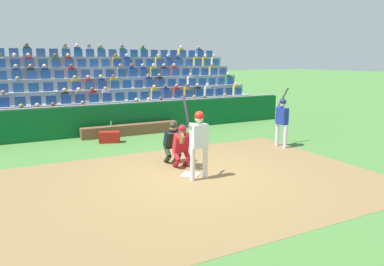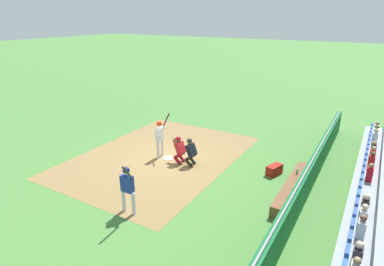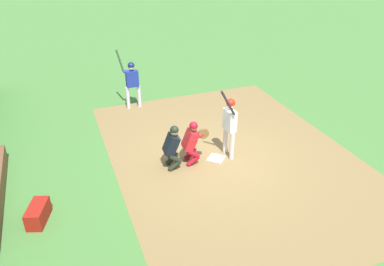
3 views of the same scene
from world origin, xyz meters
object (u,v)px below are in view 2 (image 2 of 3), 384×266
(equipment_duffel_bag, at_px, (274,170))
(on_deck_batter, at_px, (127,185))
(batter_at_plate, at_px, (160,135))
(water_bottle_on_bench, at_px, (297,171))
(home_plate_umpire, at_px, (191,150))
(home_plate_marker, at_px, (168,158))
(catcher_crouching, at_px, (179,148))
(dugout_bench, at_px, (291,187))

(equipment_duffel_bag, bearing_deg, on_deck_batter, 166.30)
(batter_at_plate, height_order, water_bottle_on_bench, batter_at_plate)
(batter_at_plate, relative_size, home_plate_umpire, 1.70)
(home_plate_marker, bearing_deg, catcher_crouching, -95.84)
(home_plate_marker, distance_m, dugout_bench, 5.85)
(home_plate_marker, relative_size, on_deck_batter, 0.21)
(home_plate_umpire, xyz_separation_m, water_bottle_on_bench, (0.68, -4.56, -0.16))
(catcher_crouching, xyz_separation_m, equipment_duffel_bag, (1.05, -4.13, -0.51))
(equipment_duffel_bag, bearing_deg, dugout_bench, -120.00)
(dugout_bench, xyz_separation_m, on_deck_batter, (-4.18, 4.43, 0.85))
(water_bottle_on_bench, bearing_deg, dugout_bench, 179.07)
(water_bottle_on_bench, distance_m, on_deck_batter, 6.70)
(batter_at_plate, height_order, home_plate_umpire, batter_at_plate)
(catcher_crouching, height_order, water_bottle_on_bench, catcher_crouching)
(batter_at_plate, distance_m, catcher_crouching, 1.18)
(dugout_bench, relative_size, on_deck_batter, 1.95)
(equipment_duffel_bag, bearing_deg, batter_at_plate, 120.08)
(dugout_bench, relative_size, water_bottle_on_bench, 19.78)
(water_bottle_on_bench, relative_size, on_deck_batter, 0.10)
(home_plate_marker, relative_size, batter_at_plate, 0.20)
(home_plate_marker, bearing_deg, home_plate_umpire, -91.74)
(batter_at_plate, xyz_separation_m, equipment_duffel_bag, (1.01, -5.24, -0.92))
(home_plate_umpire, distance_m, on_deck_batter, 4.33)
(batter_at_plate, bearing_deg, home_plate_marker, -85.49)
(home_plate_marker, xyz_separation_m, home_plate_umpire, (-0.04, -1.30, 0.69))
(water_bottle_on_bench, xyz_separation_m, on_deck_batter, (-4.99, 4.45, 0.53))
(home_plate_marker, relative_size, home_plate_umpire, 0.34)
(water_bottle_on_bench, bearing_deg, on_deck_batter, 138.27)
(equipment_duffel_bag, bearing_deg, water_bottle_on_bench, -89.56)
(dugout_bench, bearing_deg, home_plate_marker, 88.33)
(batter_at_plate, distance_m, on_deck_batter, 4.68)
(catcher_crouching, bearing_deg, home_plate_umpire, -86.66)
(home_plate_marker, distance_m, on_deck_batter, 4.69)
(dugout_bench, xyz_separation_m, water_bottle_on_bench, (0.81, -0.01, 0.32))
(catcher_crouching, height_order, equipment_duffel_bag, catcher_crouching)
(dugout_bench, relative_size, equipment_duffel_bag, 5.36)
(home_plate_umpire, height_order, equipment_duffel_bag, home_plate_umpire)
(home_plate_marker, height_order, batter_at_plate, batter_at_plate)
(batter_at_plate, bearing_deg, equipment_duffel_bag, -79.07)
(catcher_crouching, height_order, dugout_bench, catcher_crouching)
(batter_at_plate, bearing_deg, home_plate_umpire, -90.29)
(dugout_bench, bearing_deg, water_bottle_on_bench, -0.93)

